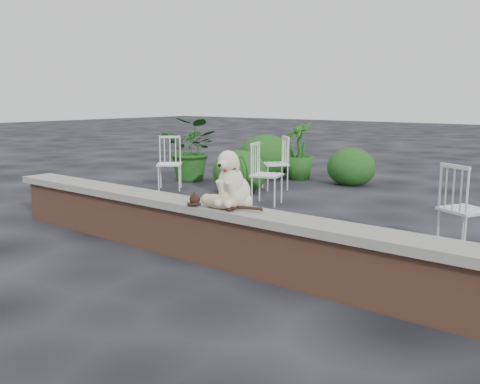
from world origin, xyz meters
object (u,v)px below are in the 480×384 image
Objects in this scene: cat at (218,201)px; chair_b at (275,163)px; chair_a at (169,163)px; potted_plant_b at (298,151)px; chair_e at (267,174)px; chair_c at (466,208)px; dog at (235,178)px; potted_plant_a at (192,149)px.

cat is 0.96× the size of chair_b.
potted_plant_b is at bearing 23.08° from chair_a.
chair_e and chair_c have the same top height.
chair_c is (1.68, 2.01, -0.19)m from cat.
dog is at bearing 76.86° from chair_c.
chair_a is 1.00× the size of chair_e.
dog is at bearing -41.71° from potted_plant_a.
potted_plant_a is at bearing 127.50° from cat.
cat is 4.43m from chair_b.
chair_a is (-1.44, -1.20, 0.00)m from chair_b.
dog reaches higher than chair_c.
chair_e is at bearing 110.81° from dog.
chair_b and chair_e have the same top height.
dog reaches higher than chair_b.
potted_plant_b is at bearing 105.71° from cat.
chair_e is 2.59m from potted_plant_b.
chair_c is at bearing 40.35° from dog.
chair_b is 0.82× the size of potted_plant_b.
chair_a reaches higher than cat.
chair_a is at bearing -100.59° from chair_b.
cat is at bearing -79.31° from chair_a.
chair_a and chair_c have the same top height.
dog is 0.60× the size of chair_e.
chair_b is at bearing 108.94° from cat.
potted_plant_a reaches higher than potted_plant_b.
chair_a is at bearing 133.32° from cat.
chair_b is 1.00× the size of chair_c.
dog is 3.00m from chair_e.
dog is 0.27m from cat.
chair_b is 1.35m from chair_e.
chair_e is 3.16m from chair_c.
potted_plant_b reaches higher than chair_b.
chair_c is (5.19, -0.69, 0.00)m from chair_a.
cat is 0.96× the size of chair_e.
chair_e is at bearing -21.16° from potted_plant_a.
chair_b is at bearing 0.74° from chair_c.
dog is at bearing 52.90° from cat.
chair_a is at bearing 72.97° from chair_e.
cat is 4.44m from chair_a.
chair_a is (-3.59, 2.56, -0.39)m from dog.
chair_b is (-2.15, 3.76, -0.39)m from dog.
chair_a is 2.11m from chair_e.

